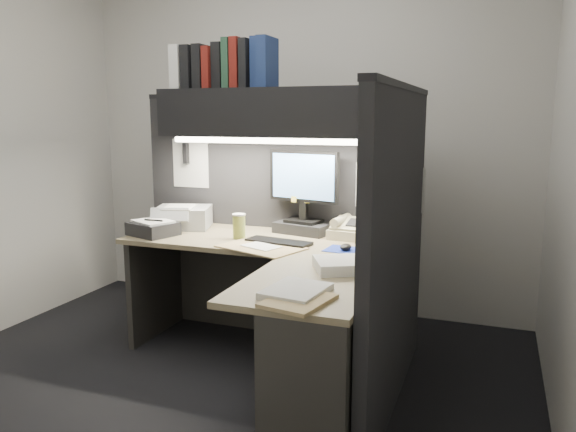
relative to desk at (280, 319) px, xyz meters
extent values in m
plane|color=black|center=(-0.43, 0.00, -0.44)|extent=(3.50, 3.50, 0.00)
cube|color=silver|center=(-0.43, 1.50, 0.91)|extent=(3.50, 0.04, 2.70)
cube|color=black|center=(-0.40, 0.93, 0.36)|extent=(1.90, 0.06, 1.60)
cube|color=black|center=(0.55, 0.18, 0.36)|extent=(0.06, 1.50, 1.60)
cube|color=#95835F|center=(-0.33, 0.56, 0.27)|extent=(1.70, 0.68, 0.03)
cube|color=#95835F|center=(0.22, -0.20, 0.27)|extent=(0.60, 0.85, 0.03)
cube|color=#2B2926|center=(-0.33, 0.86, -0.09)|extent=(1.61, 0.02, 0.70)
cube|color=#2B2926|center=(-1.13, 0.56, -0.09)|extent=(0.04, 0.61, 0.70)
cube|color=#2B2926|center=(0.32, -0.43, -0.09)|extent=(0.38, 0.40, 0.70)
cube|color=black|center=(-0.30, 0.75, 1.06)|extent=(1.55, 0.34, 0.30)
cylinder|color=white|center=(-0.30, 0.61, 0.89)|extent=(1.32, 0.04, 0.04)
cube|color=black|center=(-0.15, 0.81, 0.32)|extent=(0.39, 0.29, 0.07)
cube|color=black|center=(-0.15, 0.81, 0.43)|extent=(0.06, 0.05, 0.12)
cube|color=black|center=(-0.15, 0.80, 0.66)|extent=(0.49, 0.14, 0.33)
cube|color=#699FE6|center=(-0.15, 0.78, 0.66)|extent=(0.44, 0.10, 0.29)
cube|color=black|center=(-0.19, 0.46, 0.30)|extent=(0.42, 0.20, 0.02)
cube|color=#1B2F98|center=(0.21, 0.44, 0.29)|extent=(0.21, 0.20, 0.00)
ellipsoid|color=black|center=(0.23, 0.43, 0.31)|extent=(0.06, 0.10, 0.04)
cube|color=#C0B993|center=(0.18, 0.77, 0.34)|extent=(0.27, 0.28, 0.10)
cylinder|color=#C4C34E|center=(-0.47, 0.51, 0.36)|extent=(0.10, 0.10, 0.15)
cube|color=#9C9FA2|center=(-0.98, 0.69, 0.36)|extent=(0.43, 0.40, 0.14)
cube|color=black|center=(-1.03, 0.41, 0.33)|extent=(0.34, 0.31, 0.08)
cube|color=tan|center=(-0.24, 0.32, 0.29)|extent=(0.54, 0.44, 0.01)
cube|color=white|center=(0.33, 0.03, 0.31)|extent=(0.37, 0.35, 0.06)
cube|color=white|center=(0.23, -0.41, 0.30)|extent=(0.27, 0.31, 0.03)
cube|color=tan|center=(0.28, -0.51, 0.30)|extent=(0.28, 0.33, 0.02)
cube|color=white|center=(-0.98, 0.74, 1.35)|extent=(0.07, 0.22, 0.28)
cube|color=black|center=(-0.90, 0.74, 1.34)|extent=(0.06, 0.22, 0.27)
cube|color=black|center=(-0.82, 0.76, 1.35)|extent=(0.06, 0.22, 0.28)
cube|color=maroon|center=(-0.75, 0.74, 1.34)|extent=(0.05, 0.22, 0.26)
cube|color=black|center=(-0.69, 0.77, 1.35)|extent=(0.06, 0.22, 0.28)
cube|color=#20412E|center=(-0.61, 0.74, 1.36)|extent=(0.05, 0.22, 0.31)
cube|color=maroon|center=(-0.56, 0.75, 1.36)|extent=(0.05, 0.22, 0.31)
cube|color=black|center=(-0.49, 0.74, 1.36)|extent=(0.05, 0.22, 0.30)
cube|color=navy|center=(-0.43, 0.77, 1.36)|extent=(0.05, 0.22, 0.31)
cube|color=navy|center=(-0.37, 0.74, 1.36)|extent=(0.07, 0.22, 0.31)
cube|color=white|center=(0.27, 0.90, 0.61)|extent=(0.21, 0.00, 0.28)
cube|color=white|center=(0.49, 0.90, 0.59)|extent=(0.21, 0.00, 0.28)
cube|color=white|center=(-1.03, 0.90, 0.71)|extent=(0.28, 0.00, 0.34)
cube|color=black|center=(0.52, 0.05, 0.58)|extent=(0.00, 0.18, 0.22)
cube|color=white|center=(0.52, -0.30, 0.51)|extent=(0.00, 0.21, 0.28)
camera|label=1|loc=(1.00, -2.57, 1.04)|focal=35.00mm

